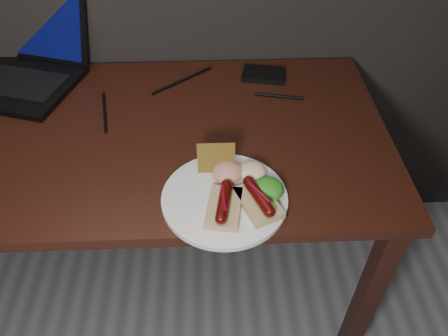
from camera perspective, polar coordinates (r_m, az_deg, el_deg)
desk at (r=1.23m, az=-12.67°, el=1.41°), size 1.40×0.70×0.75m
laptop at (r=1.47m, az=-25.21°, el=12.58°), size 0.45×0.45×0.25m
hard_drive at (r=1.36m, az=5.21°, el=12.07°), size 0.14×0.11×0.02m
desk_cables at (r=1.29m, az=-11.87°, el=8.92°), size 0.91×0.31×0.01m
plate at (r=0.97m, az=0.07°, el=-3.97°), size 0.36×0.36×0.01m
bread_sausage_center at (r=0.92m, az=-0.02°, el=-4.86°), size 0.09×0.13×0.04m
bread_sausage_right at (r=0.94m, az=4.51°, el=-4.16°), size 0.11×0.13×0.04m
crispbread at (r=0.99m, az=-1.04°, el=1.29°), size 0.09×0.01×0.08m
salad_greens at (r=0.96m, az=5.76°, el=-2.75°), size 0.07×0.07×0.04m
salsa_mound at (r=0.99m, az=0.49°, el=-0.49°), size 0.07×0.07×0.04m
coleslaw_mound at (r=0.99m, az=3.73°, el=-0.48°), size 0.06×0.06×0.04m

